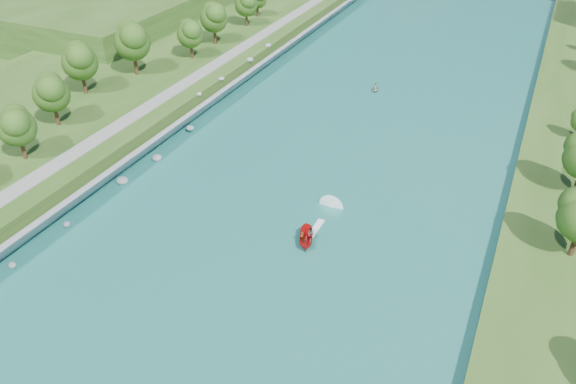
% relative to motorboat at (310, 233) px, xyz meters
% --- Properties ---
extents(ground, '(260.00, 260.00, 0.00)m').
position_rel_motorboat_xyz_m(ground, '(-5.46, -4.05, -0.87)').
color(ground, '#2D5119').
rests_on(ground, ground).
extents(river_water, '(55.00, 240.00, 0.10)m').
position_rel_motorboat_xyz_m(river_water, '(-5.46, 15.95, -0.82)').
color(river_water, '#1A655B').
rests_on(river_water, ground).
extents(berm_west, '(45.00, 240.00, 3.50)m').
position_rel_motorboat_xyz_m(berm_west, '(-55.46, 15.95, 0.88)').
color(berm_west, '#2D5119').
rests_on(berm_west, ground).
extents(riprap_bank, '(5.14, 236.00, 4.29)m').
position_rel_motorboat_xyz_m(riprap_bank, '(-31.31, 15.52, 0.92)').
color(riprap_bank, slate).
rests_on(riprap_bank, ground).
extents(riverside_path, '(3.00, 200.00, 0.10)m').
position_rel_motorboat_xyz_m(riverside_path, '(-37.96, 15.95, 2.68)').
color(riverside_path, gray).
rests_on(riverside_path, berm_west).
extents(trees_west, '(17.15, 151.07, 12.19)m').
position_rel_motorboat_xyz_m(trees_west, '(-46.94, 1.46, 7.79)').
color(trees_west, '#284C14').
rests_on(trees_west, berm_west).
extents(motorboat, '(3.60, 19.21, 2.10)m').
position_rel_motorboat_xyz_m(motorboat, '(0.00, 0.00, 0.00)').
color(motorboat, red).
rests_on(motorboat, river_water).
extents(raft, '(2.48, 3.06, 1.52)m').
position_rel_motorboat_xyz_m(raft, '(-6.69, 49.01, -0.43)').
color(raft, gray).
rests_on(raft, river_water).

